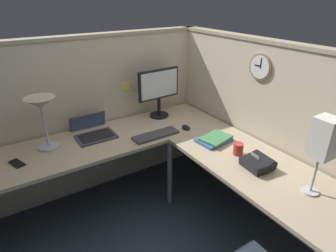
{
  "coord_description": "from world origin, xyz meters",
  "views": [
    {
      "loc": [
        -1.08,
        -1.73,
        1.92
      ],
      "look_at": [
        0.12,
        0.13,
        0.87
      ],
      "focal_mm": 30.36,
      "sensor_mm": 36.0,
      "label": 1
    }
  ],
  "objects_px": {
    "office_phone": "(258,164)",
    "desk_lamp_paper": "(324,140)",
    "book_stack": "(215,139)",
    "desk_lamp_dome": "(41,107)",
    "keyboard": "(156,135)",
    "computer_mouse": "(186,127)",
    "cell_phone": "(17,163)",
    "monitor": "(159,89)",
    "wall_clock": "(261,67)",
    "coffee_mug": "(238,149)",
    "laptop": "(92,131)"
  },
  "relations": [
    {
      "from": "monitor",
      "to": "wall_clock",
      "type": "bearing_deg",
      "value": -60.19
    },
    {
      "from": "keyboard",
      "to": "computer_mouse",
      "type": "height_order",
      "value": "computer_mouse"
    },
    {
      "from": "coffee_mug",
      "to": "desk_lamp_dome",
      "type": "bearing_deg",
      "value": 143.19
    },
    {
      "from": "laptop",
      "to": "keyboard",
      "type": "height_order",
      "value": "laptop"
    },
    {
      "from": "keyboard",
      "to": "monitor",
      "type": "bearing_deg",
      "value": 54.66
    },
    {
      "from": "laptop",
      "to": "desk_lamp_paper",
      "type": "xyz_separation_m",
      "value": [
        0.91,
        -1.6,
        0.36
      ]
    },
    {
      "from": "desk_lamp_dome",
      "to": "wall_clock",
      "type": "xyz_separation_m",
      "value": [
        1.61,
        -0.77,
        0.27
      ]
    },
    {
      "from": "computer_mouse",
      "to": "office_phone",
      "type": "xyz_separation_m",
      "value": [
        0.05,
        -0.83,
        0.02
      ]
    },
    {
      "from": "cell_phone",
      "to": "desk_lamp_paper",
      "type": "xyz_separation_m",
      "value": [
        1.58,
        -1.41,
        0.38
      ]
    },
    {
      "from": "laptop",
      "to": "keyboard",
      "type": "xyz_separation_m",
      "value": [
        0.47,
        -0.36,
        -0.01
      ]
    },
    {
      "from": "cell_phone",
      "to": "desk_lamp_paper",
      "type": "relative_size",
      "value": 0.27
    },
    {
      "from": "book_stack",
      "to": "desk_lamp_dome",
      "type": "bearing_deg",
      "value": 151.53
    },
    {
      "from": "monitor",
      "to": "desk_lamp_dome",
      "type": "distance_m",
      "value": 1.13
    },
    {
      "from": "laptop",
      "to": "coffee_mug",
      "type": "distance_m",
      "value": 1.32
    },
    {
      "from": "computer_mouse",
      "to": "cell_phone",
      "type": "relative_size",
      "value": 0.72
    },
    {
      "from": "laptop",
      "to": "computer_mouse",
      "type": "height_order",
      "value": "laptop"
    },
    {
      "from": "office_phone",
      "to": "wall_clock",
      "type": "bearing_deg",
      "value": 46.91
    },
    {
      "from": "keyboard",
      "to": "cell_phone",
      "type": "relative_size",
      "value": 2.99
    },
    {
      "from": "computer_mouse",
      "to": "book_stack",
      "type": "height_order",
      "value": "book_stack"
    },
    {
      "from": "cell_phone",
      "to": "office_phone",
      "type": "bearing_deg",
      "value": -54.8
    },
    {
      "from": "keyboard",
      "to": "office_phone",
      "type": "distance_m",
      "value": 0.93
    },
    {
      "from": "desk_lamp_dome",
      "to": "desk_lamp_paper",
      "type": "height_order",
      "value": "desk_lamp_paper"
    },
    {
      "from": "laptop",
      "to": "desk_lamp_dome",
      "type": "distance_m",
      "value": 0.53
    },
    {
      "from": "cell_phone",
      "to": "office_phone",
      "type": "relative_size",
      "value": 0.64
    },
    {
      "from": "keyboard",
      "to": "coffee_mug",
      "type": "distance_m",
      "value": 0.75
    },
    {
      "from": "computer_mouse",
      "to": "wall_clock",
      "type": "height_order",
      "value": "wall_clock"
    },
    {
      "from": "book_stack",
      "to": "wall_clock",
      "type": "distance_m",
      "value": 0.72
    },
    {
      "from": "office_phone",
      "to": "desk_lamp_paper",
      "type": "relative_size",
      "value": 0.42
    },
    {
      "from": "desk_lamp_dome",
      "to": "laptop",
      "type": "bearing_deg",
      "value": 7.9
    },
    {
      "from": "coffee_mug",
      "to": "wall_clock",
      "type": "distance_m",
      "value": 0.7
    },
    {
      "from": "computer_mouse",
      "to": "wall_clock",
      "type": "xyz_separation_m",
      "value": [
        0.42,
        -0.43,
        0.61
      ]
    },
    {
      "from": "computer_mouse",
      "to": "desk_lamp_dome",
      "type": "distance_m",
      "value": 1.28
    },
    {
      "from": "laptop",
      "to": "wall_clock",
      "type": "xyz_separation_m",
      "value": [
        1.21,
        -0.82,
        0.61
      ]
    },
    {
      "from": "monitor",
      "to": "keyboard",
      "type": "bearing_deg",
      "value": -124.81
    },
    {
      "from": "computer_mouse",
      "to": "desk_lamp_paper",
      "type": "relative_size",
      "value": 0.2
    },
    {
      "from": "keyboard",
      "to": "desk_lamp_paper",
      "type": "distance_m",
      "value": 1.37
    },
    {
      "from": "laptop",
      "to": "desk_lamp_paper",
      "type": "bearing_deg",
      "value": -60.25
    },
    {
      "from": "cell_phone",
      "to": "coffee_mug",
      "type": "bearing_deg",
      "value": -48.25
    },
    {
      "from": "cell_phone",
      "to": "laptop",
      "type": "bearing_deg",
      "value": -4.35
    },
    {
      "from": "cell_phone",
      "to": "wall_clock",
      "type": "relative_size",
      "value": 0.65
    },
    {
      "from": "computer_mouse",
      "to": "coffee_mug",
      "type": "bearing_deg",
      "value": -82.85
    },
    {
      "from": "laptop",
      "to": "keyboard",
      "type": "relative_size",
      "value": 0.89
    },
    {
      "from": "desk_lamp_paper",
      "to": "wall_clock",
      "type": "height_order",
      "value": "wall_clock"
    },
    {
      "from": "computer_mouse",
      "to": "desk_lamp_paper",
      "type": "distance_m",
      "value": 1.27
    },
    {
      "from": "monitor",
      "to": "book_stack",
      "type": "xyz_separation_m",
      "value": [
        0.12,
        -0.74,
        -0.27
      ]
    },
    {
      "from": "office_phone",
      "to": "coffee_mug",
      "type": "distance_m",
      "value": 0.22
    },
    {
      "from": "keyboard",
      "to": "office_phone",
      "type": "xyz_separation_m",
      "value": [
        0.37,
        -0.86,
        0.03
      ]
    },
    {
      "from": "monitor",
      "to": "book_stack",
      "type": "bearing_deg",
      "value": -81.04
    },
    {
      "from": "laptop",
      "to": "book_stack",
      "type": "relative_size",
      "value": 1.23
    },
    {
      "from": "monitor",
      "to": "office_phone",
      "type": "xyz_separation_m",
      "value": [
        0.11,
        -1.23,
        -0.26
      ]
    }
  ]
}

